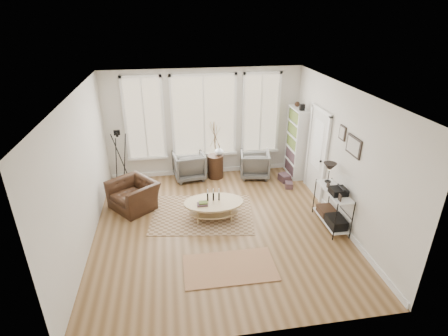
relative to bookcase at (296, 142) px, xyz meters
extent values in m
plane|color=olive|center=(-2.44, -2.23, -0.96)|extent=(5.50, 5.50, 0.00)
plane|color=white|center=(-2.44, -2.23, 1.94)|extent=(5.50, 5.50, 0.00)
cube|color=silver|center=(-2.44, 0.52, 0.49)|extent=(5.20, 0.04, 2.90)
cube|color=silver|center=(-2.44, -4.98, 0.49)|extent=(5.20, 0.04, 2.90)
cube|color=silver|center=(-5.04, -2.23, 0.49)|extent=(0.04, 5.50, 2.90)
cube|color=silver|center=(0.16, -2.23, 0.49)|extent=(0.04, 5.50, 2.90)
cube|color=white|center=(-2.44, 0.51, -0.90)|extent=(5.10, 0.04, 0.12)
cube|color=white|center=(0.15, -2.23, -0.90)|extent=(0.03, 5.40, 0.12)
cube|color=tan|center=(-2.44, 0.50, 0.69)|extent=(1.60, 0.03, 2.10)
cube|color=tan|center=(-3.99, 0.50, 0.69)|extent=(0.90, 0.03, 2.10)
cube|color=tan|center=(-0.89, 0.50, 0.69)|extent=(0.90, 0.03, 2.10)
cube|color=white|center=(-2.44, 0.48, 0.69)|extent=(1.74, 0.06, 2.24)
cube|color=white|center=(-3.99, 0.48, 0.69)|extent=(1.04, 0.06, 2.24)
cube|color=white|center=(-0.89, 0.48, 0.69)|extent=(1.04, 0.06, 2.24)
cube|color=white|center=(-2.44, 0.46, -0.39)|extent=(4.10, 0.12, 0.06)
cube|color=silver|center=(0.14, -1.08, 0.09)|extent=(0.04, 0.88, 2.10)
cube|color=white|center=(0.12, -1.08, 0.34)|extent=(0.01, 0.55, 1.20)
cube|color=white|center=(0.12, -1.57, 0.09)|extent=(0.06, 0.08, 2.18)
cube|color=white|center=(0.12, -0.59, 0.09)|extent=(0.06, 0.08, 2.18)
cube|color=white|center=(0.12, -1.08, 1.18)|extent=(0.06, 1.06, 0.08)
sphere|color=black|center=(0.09, -1.41, 0.04)|extent=(0.06, 0.06, 0.06)
cube|color=white|center=(-0.01, -0.41, -0.01)|extent=(0.30, 0.03, 1.90)
cube|color=white|center=(-0.01, 0.41, -0.01)|extent=(0.30, 0.03, 1.90)
cube|color=white|center=(0.14, 0.00, -0.01)|extent=(0.02, 0.85, 1.90)
cube|color=white|center=(-0.01, 0.00, -0.01)|extent=(0.30, 0.81, 1.90)
cube|color=brown|center=(-0.01, 0.00, -0.01)|extent=(0.24, 0.75, 1.76)
cube|color=black|center=(-0.01, -0.20, 1.02)|extent=(0.12, 0.10, 0.16)
sphere|color=#361F12|center=(-0.01, 0.15, 1.01)|extent=(0.14, 0.14, 0.14)
cube|color=white|center=(-0.06, -2.53, -0.84)|extent=(0.37, 1.07, 0.03)
cube|color=white|center=(-0.06, -2.53, -0.14)|extent=(0.37, 1.07, 0.02)
cylinder|color=black|center=(-0.24, -3.06, -0.53)|extent=(0.02, 0.02, 0.85)
cylinder|color=black|center=(0.12, -3.06, -0.53)|extent=(0.02, 0.02, 0.85)
cylinder|color=black|center=(-0.24, -2.00, -0.53)|extent=(0.02, 0.02, 0.85)
cylinder|color=black|center=(0.12, -2.00, -0.53)|extent=(0.02, 0.02, 0.85)
cylinder|color=black|center=(-0.06, -2.18, -0.08)|extent=(0.14, 0.14, 0.02)
cylinder|color=black|center=(-0.06, -2.18, 0.06)|extent=(0.02, 0.02, 0.30)
cone|color=black|center=(-0.06, -2.18, 0.26)|extent=(0.28, 0.28, 0.18)
cube|color=black|center=(-0.06, -2.68, -0.05)|extent=(0.32, 0.30, 0.13)
cube|color=black|center=(-0.06, -2.78, -0.73)|extent=(0.32, 0.45, 0.20)
cube|color=#361F12|center=(-0.06, -2.31, -0.75)|extent=(0.32, 0.40, 0.16)
cube|color=black|center=(-0.16, -2.95, -0.04)|extent=(0.02, 0.10, 0.14)
cube|color=black|center=(-0.16, -2.41, -0.05)|extent=(0.02, 0.10, 0.12)
cube|color=black|center=(0.14, -2.63, 0.89)|extent=(0.03, 0.52, 0.38)
cube|color=silver|center=(0.13, -2.63, 0.89)|extent=(0.01, 0.44, 0.30)
cube|color=black|center=(0.14, -2.13, 0.99)|extent=(0.03, 0.24, 0.30)
cube|color=silver|center=(0.13, -2.13, 0.99)|extent=(0.01, 0.18, 0.24)
cube|color=brown|center=(-2.74, -1.67, -0.95)|extent=(2.47, 2.00, 0.01)
cube|color=brown|center=(-2.44, -3.55, -0.94)|extent=(1.66, 0.93, 0.01)
ellipsoid|color=tan|center=(-2.50, -1.86, -0.77)|extent=(1.14, 0.74, 0.03)
ellipsoid|color=tan|center=(-2.50, -1.86, -0.56)|extent=(1.33, 0.87, 0.04)
cylinder|color=tan|center=(-2.86, -2.07, -0.77)|extent=(0.04, 0.04, 0.37)
cylinder|color=tan|center=(-2.14, -2.07, -0.77)|extent=(0.04, 0.04, 0.37)
cylinder|color=tan|center=(-2.86, -1.65, -0.77)|extent=(0.04, 0.04, 0.37)
cylinder|color=tan|center=(-2.14, -1.65, -0.77)|extent=(0.04, 0.04, 0.37)
cylinder|color=black|center=(-2.63, -1.81, -0.45)|extent=(0.04, 0.04, 0.19)
cylinder|color=black|center=(-2.50, -1.81, -0.45)|extent=(0.04, 0.04, 0.19)
cylinder|color=black|center=(-2.38, -1.81, -0.45)|extent=(0.04, 0.04, 0.19)
cube|color=#264A2B|center=(-2.75, -1.95, -0.51)|extent=(0.23, 0.17, 0.06)
imported|color=#5F5F5B|center=(-2.90, 0.22, -0.58)|extent=(0.91, 0.93, 0.75)
imported|color=#5F5F5B|center=(-1.11, 0.06, -0.59)|extent=(0.90, 0.92, 0.72)
cylinder|color=#361F12|center=(-2.19, 0.17, -0.64)|extent=(0.43, 0.43, 0.64)
imported|color=silver|center=(-2.08, 0.22, -0.20)|extent=(0.26, 0.26, 0.24)
imported|color=#361F12|center=(-4.28, -1.11, -0.63)|extent=(1.34, 1.32, 0.66)
cylinder|color=black|center=(-4.65, 0.03, 0.45)|extent=(0.06, 0.06, 0.06)
cube|color=black|center=(-4.65, 0.03, 0.52)|extent=(0.16, 0.12, 0.11)
cylinder|color=black|center=(-4.65, -0.06, 0.52)|extent=(0.06, 0.09, 0.06)
cube|color=brown|center=(-0.39, -0.37, -0.86)|extent=(0.31, 0.36, 0.20)
cube|color=brown|center=(-0.39, -0.76, -0.88)|extent=(0.23, 0.27, 0.15)
camera|label=1|loc=(-3.32, -8.43, 3.35)|focal=28.00mm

